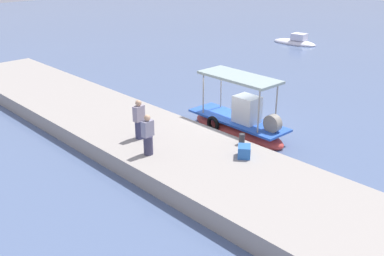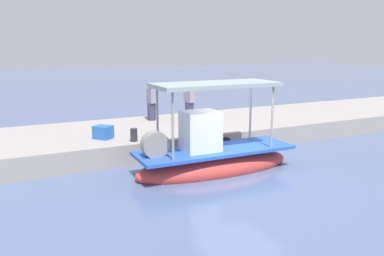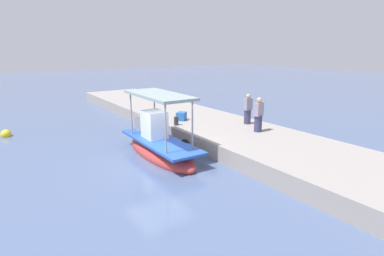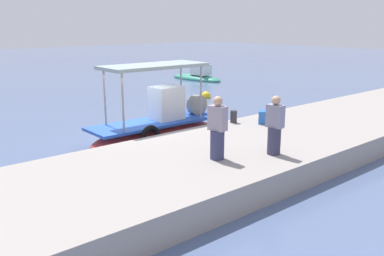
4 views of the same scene
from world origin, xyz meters
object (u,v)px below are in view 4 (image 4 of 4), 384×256
mooring_bollard (234,117)px  cargo_crate (267,117)px  fisherman_by_crate (217,131)px  marker_buoy (206,96)px  moored_boat_near (197,77)px  main_fishing_boat (158,127)px  fisherman_near_bollard (275,128)px

mooring_bollard → cargo_crate: (0.84, -0.85, 0.00)m
fisherman_by_crate → mooring_bollard: (3.36, 2.64, -0.54)m
cargo_crate → marker_buoy: (4.72, 8.42, -0.85)m
marker_buoy → fisherman_by_crate: bearing=-131.1°
marker_buoy → moored_boat_near: size_ratio=0.11×
mooring_bollard → cargo_crate: cargo_crate is taller
main_fishing_boat → fisherman_by_crate: 5.01m
fisherman_near_bollard → marker_buoy: size_ratio=2.99×
fisherman_by_crate → mooring_bollard: bearing=38.2°
fisherman_near_bollard → moored_boat_near: 21.36m
cargo_crate → marker_buoy: size_ratio=1.09×
cargo_crate → main_fishing_boat: bearing=133.6°
moored_boat_near → fisherman_near_bollard: bearing=-125.5°
main_fishing_boat → cargo_crate: main_fishing_boat is taller
main_fishing_boat → mooring_bollard: size_ratio=11.92×
fisherman_by_crate → mooring_bollard: fisherman_by_crate is taller
mooring_bollard → fisherman_by_crate: bearing=-141.8°
fisherman_by_crate → cargo_crate: (4.20, 1.79, -0.54)m
fisherman_near_bollard → main_fishing_boat: bearing=90.4°
moored_boat_near → fisherman_by_crate: bearing=-129.8°
mooring_bollard → marker_buoy: size_ratio=0.82×
fisherman_by_crate → mooring_bollard: size_ratio=3.79×
fisherman_by_crate → moored_boat_near: fisherman_by_crate is taller
fisherman_near_bollard → marker_buoy: fisherman_near_bollard is taller
mooring_bollard → cargo_crate: bearing=-45.3°
main_fishing_boat → moored_boat_near: size_ratio=1.10×
marker_buoy → moored_boat_near: 8.11m
moored_boat_near → cargo_crate: bearing=-123.0°
fisherman_by_crate → moored_boat_near: bearing=50.2°
cargo_crate → moored_boat_near: size_ratio=0.12×
cargo_crate → moored_boat_near: bearing=57.0°
marker_buoy → fisherman_near_bollard: bearing=-124.3°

